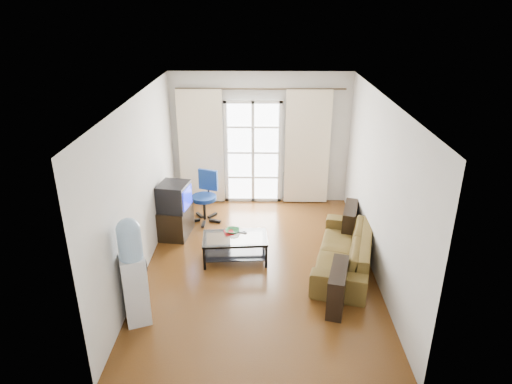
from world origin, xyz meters
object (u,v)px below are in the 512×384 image
(task_chair, at_px, (205,206))
(water_cooler, at_px, (133,270))
(crt_tv, at_px, (173,196))
(tv_stand, at_px, (176,221))
(sofa, at_px, (344,250))
(coffee_table, at_px, (235,245))

(task_chair, relative_size, water_cooler, 0.64)
(crt_tv, distance_m, task_chair, 0.94)
(tv_stand, relative_size, water_cooler, 0.48)
(tv_stand, bearing_deg, sofa, -13.16)
(tv_stand, bearing_deg, crt_tv, -83.18)
(tv_stand, distance_m, water_cooler, 2.50)
(task_chair, distance_m, water_cooler, 3.11)
(sofa, relative_size, water_cooler, 1.44)
(sofa, xyz_separation_m, coffee_table, (-1.75, 0.17, -0.03))
(coffee_table, relative_size, tv_stand, 1.47)
(tv_stand, xyz_separation_m, water_cooler, (-0.07, -2.44, 0.53))
(coffee_table, bearing_deg, water_cooler, -127.60)
(task_chair, bearing_deg, tv_stand, -110.40)
(water_cooler, bearing_deg, crt_tv, 66.75)
(coffee_table, xyz_separation_m, tv_stand, (-1.13, 0.88, -0.00))
(coffee_table, bearing_deg, crt_tv, 144.42)
(crt_tv, xyz_separation_m, task_chair, (0.47, 0.65, -0.49))
(task_chair, bearing_deg, crt_tv, -107.20)
(task_chair, bearing_deg, sofa, -15.50)
(crt_tv, relative_size, water_cooler, 0.40)
(sofa, relative_size, coffee_table, 2.03)
(tv_stand, distance_m, crt_tv, 0.52)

